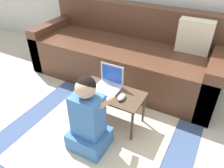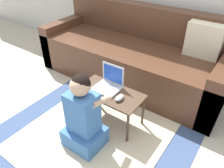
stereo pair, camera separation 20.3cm
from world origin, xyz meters
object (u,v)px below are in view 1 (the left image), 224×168
(computer_mouse, at_px, (122,97))
(person_seated, at_px, (88,120))
(couch, at_px, (125,55))
(laptop_desk, at_px, (110,96))
(laptop, at_px, (108,85))

(computer_mouse, relative_size, person_seated, 0.15)
(couch, relative_size, laptop_desk, 3.65)
(laptop, height_order, person_seated, person_seated)
(couch, bearing_deg, laptop_desk, -73.41)
(couch, height_order, laptop_desk, couch)
(couch, xyz_separation_m, laptop, (0.20, -0.79, 0.08))
(laptop, height_order, computer_mouse, laptop)
(couch, distance_m, computer_mouse, 0.96)
(laptop, bearing_deg, person_seated, -83.63)
(couch, xyz_separation_m, person_seated, (0.25, -1.21, 0.00))
(laptop_desk, bearing_deg, computer_mouse, -16.81)
(couch, bearing_deg, computer_mouse, -66.32)
(couch, distance_m, laptop, 0.82)
(computer_mouse, bearing_deg, laptop, 155.63)
(computer_mouse, bearing_deg, couch, 113.68)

